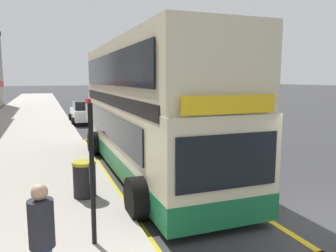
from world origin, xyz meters
name	(u,v)px	position (x,y,z in m)	size (l,w,h in m)	color
ground_plane	(99,108)	(0.00, 32.00, 0.00)	(260.00, 260.00, 0.00)	#333335
pavement_near	(32,109)	(-7.00, 32.00, 0.07)	(6.00, 76.00, 0.14)	#A39E93
double_decker_bus	(146,112)	(-2.46, 5.51, 2.07)	(3.27, 10.99, 4.40)	beige
bus_bay_markings	(145,169)	(-2.51, 5.62, 0.01)	(2.99, 13.61, 0.01)	gold
bus_stop_sign	(91,160)	(-5.01, 0.58, 1.73)	(0.09, 0.51, 2.71)	black
parked_car_teal_across	(134,98)	(5.00, 35.45, 0.80)	(2.09, 4.20, 1.62)	#196066
parked_car_white_ahead	(85,112)	(-3.01, 19.05, 0.80)	(2.09, 4.20, 1.62)	silver
pedestrian_waiting_near_sign	(42,240)	(-5.88, -0.94, 1.06)	(0.34, 0.34, 1.70)	#33478C
litter_bin	(85,179)	(-4.87, 3.13, 0.61)	(0.61, 0.61, 0.94)	black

